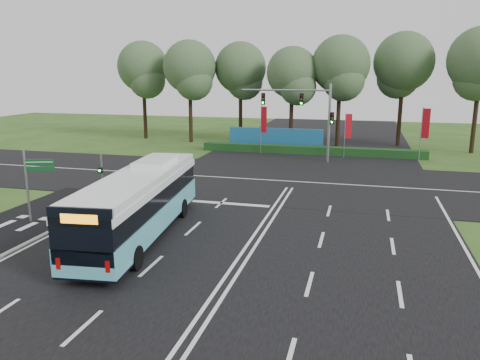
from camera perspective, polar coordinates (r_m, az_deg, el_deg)
name	(u,v)px	position (r m, az deg, el deg)	size (l,w,h in m)	color
ground	(255,235)	(23.62, 1.83, -6.68)	(120.00, 120.00, 0.00)	#294F1A
road_main	(255,234)	(23.61, 1.83, -6.64)	(20.00, 120.00, 0.04)	black
road_cross	(291,182)	(34.95, 6.26, -0.19)	(120.00, 14.00, 0.05)	black
bike_path	(2,232)	(26.76, -27.03, -5.69)	(5.00, 18.00, 0.06)	black
kerb_strip	(43,236)	(25.25, -22.94, -6.28)	(0.25, 18.00, 0.12)	gray
city_bus	(140,203)	(23.26, -12.11, -2.76)	(3.87, 12.32, 3.48)	#53B2C1
pedestrian_signal	(102,177)	(30.06, -16.47, 0.39)	(0.27, 0.40, 3.06)	gray
street_sign	(33,177)	(27.16, -23.95, 0.37)	(1.50, 0.58, 4.04)	gray
banner_flag_left	(263,123)	(46.48, 2.83, 7.00)	(0.67, 0.31, 4.79)	gray
banner_flag_mid	(348,129)	(45.07, 12.98, 6.11)	(0.63, 0.15, 4.29)	gray
banner_flag_right	(424,127)	(45.02, 21.56, 6.05)	(0.68, 0.34, 4.96)	gray
traffic_light_gantry	(309,110)	(42.58, 8.44, 8.42)	(8.41, 0.28, 7.00)	gray
hedge	(310,150)	(47.06, 8.57, 3.61)	(22.00, 1.20, 0.80)	#153B15
blue_hoarding	(275,138)	(49.97, 4.34, 5.07)	(10.00, 0.30, 2.20)	#1A5D8E
eucalyptus_row	(300,66)	(52.77, 7.34, 13.66)	(42.88, 9.32, 12.36)	black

